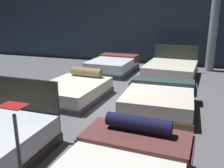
{
  "coord_description": "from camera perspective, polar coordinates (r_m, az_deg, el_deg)",
  "views": [
    {
      "loc": [
        1.79,
        -5.39,
        2.08
      ],
      "look_at": [
        -0.1,
        0.12,
        0.39
      ],
      "focal_mm": 39.56,
      "sensor_mm": 36.0,
      "label": 1
    }
  ],
  "objects": [
    {
      "name": "bed_3",
      "position": [
        5.57,
        10.81,
        -3.55
      ],
      "size": [
        1.61,
        1.94,
        0.51
      ],
      "rotation": [
        0.0,
        0.0,
        0.03
      ],
      "color": "brown",
      "rests_on": "ground_plane"
    },
    {
      "name": "bed_2",
      "position": [
        6.21,
        -8.85,
        -1.48
      ],
      "size": [
        1.54,
        1.98,
        0.65
      ],
      "rotation": [
        0.0,
        0.0,
        -0.06
      ],
      "color": "#332D37",
      "rests_on": "ground_plane"
    },
    {
      "name": "showroom_back_wall",
      "position": [
        10.45,
        9.4,
        14.16
      ],
      "size": [
        18.0,
        0.06,
        3.5
      ],
      "primitive_type": "cube",
      "color": "#333D4C",
      "rests_on": "ground_plane"
    },
    {
      "name": "ground_plane",
      "position": [
        6.05,
        0.58,
        -4.03
      ],
      "size": [
        18.0,
        18.0,
        0.02
      ],
      "primitive_type": "cube",
      "color": "#5B5B60"
    },
    {
      "name": "bed_5",
      "position": [
        8.51,
        13.39,
        3.17
      ],
      "size": [
        1.74,
        2.08,
        0.95
      ],
      "rotation": [
        0.0,
        0.0,
        -0.06
      ],
      "color": "#2C352D",
      "rests_on": "ground_plane"
    },
    {
      "name": "support_pillar",
      "position": [
        9.71,
        22.52,
        13.04
      ],
      "size": [
        0.3,
        0.3,
        3.5
      ],
      "primitive_type": "cylinder",
      "color": "#99999E",
      "rests_on": "ground_plane"
    },
    {
      "name": "price_sign",
      "position": [
        3.12,
        -20.53,
        -16.54
      ],
      "size": [
        0.28,
        0.24,
        1.13
      ],
      "color": "#3F3F44",
      "rests_on": "ground_plane"
    },
    {
      "name": "bed_4",
      "position": [
        8.94,
        0.21,
        4.32
      ],
      "size": [
        1.53,
        2.16,
        0.53
      ],
      "rotation": [
        0.0,
        0.0,
        -0.03
      ],
      "color": "#293531",
      "rests_on": "ground_plane"
    }
  ]
}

